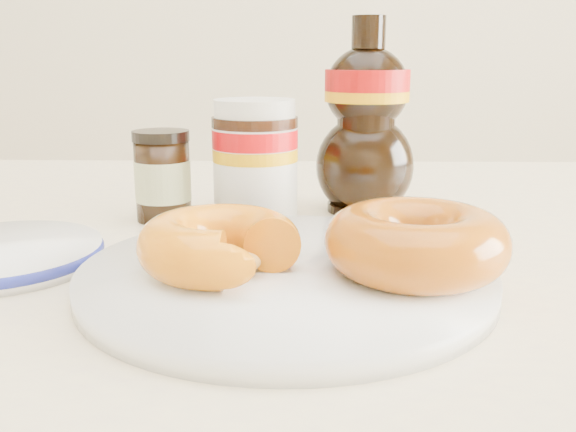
{
  "coord_description": "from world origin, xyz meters",
  "views": [
    {
      "loc": [
        0.03,
        -0.36,
        0.9
      ],
      "look_at": [
        0.02,
        0.09,
        0.79
      ],
      "focal_mm": 40.0,
      "sensor_mm": 36.0,
      "label": 1
    }
  ],
  "objects_px": {
    "dark_jar": "(163,177)",
    "blue_rim_saucer": "(1,254)",
    "dining_table": "(259,360)",
    "nutella_jar": "(255,155)",
    "plate": "(286,275)",
    "donut_whole": "(416,242)",
    "syrup_bottle": "(366,117)",
    "donut_bitten": "(220,244)"
  },
  "relations": [
    {
      "from": "dark_jar",
      "to": "blue_rim_saucer",
      "type": "bearing_deg",
      "value": -124.46
    },
    {
      "from": "dining_table",
      "to": "nutella_jar",
      "type": "xyz_separation_m",
      "value": [
        -0.01,
        0.12,
        0.14
      ]
    },
    {
      "from": "dining_table",
      "to": "nutella_jar",
      "type": "bearing_deg",
      "value": 94.77
    },
    {
      "from": "dining_table",
      "to": "plate",
      "type": "distance_m",
      "value": 0.11
    },
    {
      "from": "donut_whole",
      "to": "dark_jar",
      "type": "bearing_deg",
      "value": 137.63
    },
    {
      "from": "plate",
      "to": "nutella_jar",
      "type": "distance_m",
      "value": 0.19
    },
    {
      "from": "blue_rim_saucer",
      "to": "plate",
      "type": "bearing_deg",
      "value": -10.41
    },
    {
      "from": "plate",
      "to": "syrup_bottle",
      "type": "xyz_separation_m",
      "value": [
        0.07,
        0.21,
        0.08
      ]
    },
    {
      "from": "nutella_jar",
      "to": "dark_jar",
      "type": "height_order",
      "value": "nutella_jar"
    },
    {
      "from": "donut_whole",
      "to": "blue_rim_saucer",
      "type": "height_order",
      "value": "donut_whole"
    },
    {
      "from": "dining_table",
      "to": "syrup_bottle",
      "type": "distance_m",
      "value": 0.25
    },
    {
      "from": "donut_whole",
      "to": "syrup_bottle",
      "type": "bearing_deg",
      "value": 93.26
    },
    {
      "from": "dining_table",
      "to": "donut_bitten",
      "type": "bearing_deg",
      "value": -105.97
    },
    {
      "from": "nutella_jar",
      "to": "syrup_bottle",
      "type": "bearing_deg",
      "value": 18.02
    },
    {
      "from": "donut_bitten",
      "to": "donut_whole",
      "type": "height_order",
      "value": "donut_whole"
    },
    {
      "from": "nutella_jar",
      "to": "donut_whole",
      "type": "bearing_deg",
      "value": -58.38
    },
    {
      "from": "donut_bitten",
      "to": "syrup_bottle",
      "type": "xyz_separation_m",
      "value": [
        0.11,
        0.22,
        0.06
      ]
    },
    {
      "from": "plate",
      "to": "blue_rim_saucer",
      "type": "bearing_deg",
      "value": 169.59
    },
    {
      "from": "plate",
      "to": "dark_jar",
      "type": "xyz_separation_m",
      "value": [
        -0.12,
        0.17,
        0.03
      ]
    },
    {
      "from": "donut_bitten",
      "to": "plate",
      "type": "bearing_deg",
      "value": 15.5
    },
    {
      "from": "dining_table",
      "to": "donut_whole",
      "type": "distance_m",
      "value": 0.17
    },
    {
      "from": "dining_table",
      "to": "nutella_jar",
      "type": "distance_m",
      "value": 0.19
    },
    {
      "from": "dark_jar",
      "to": "blue_rim_saucer",
      "type": "height_order",
      "value": "dark_jar"
    },
    {
      "from": "dark_jar",
      "to": "blue_rim_saucer",
      "type": "xyz_separation_m",
      "value": [
        -0.09,
        -0.13,
        -0.03
      ]
    },
    {
      "from": "nutella_jar",
      "to": "blue_rim_saucer",
      "type": "relative_size",
      "value": 0.76
    },
    {
      "from": "donut_bitten",
      "to": "dark_jar",
      "type": "distance_m",
      "value": 0.2
    },
    {
      "from": "nutella_jar",
      "to": "dining_table",
      "type": "bearing_deg",
      "value": -85.23
    },
    {
      "from": "dining_table",
      "to": "syrup_bottle",
      "type": "bearing_deg",
      "value": 58.94
    },
    {
      "from": "dark_jar",
      "to": "plate",
      "type": "bearing_deg",
      "value": -55.52
    },
    {
      "from": "blue_rim_saucer",
      "to": "donut_whole",
      "type": "bearing_deg",
      "value": -9.68
    },
    {
      "from": "donut_whole",
      "to": "blue_rim_saucer",
      "type": "bearing_deg",
      "value": 170.32
    },
    {
      "from": "syrup_bottle",
      "to": "blue_rim_saucer",
      "type": "bearing_deg",
      "value": -148.37
    },
    {
      "from": "nutella_jar",
      "to": "dark_jar",
      "type": "xyz_separation_m",
      "value": [
        -0.08,
        -0.01,
        -0.02
      ]
    },
    {
      "from": "syrup_bottle",
      "to": "blue_rim_saucer",
      "type": "distance_m",
      "value": 0.34
    },
    {
      "from": "syrup_bottle",
      "to": "blue_rim_saucer",
      "type": "height_order",
      "value": "syrup_bottle"
    },
    {
      "from": "donut_bitten",
      "to": "nutella_jar",
      "type": "distance_m",
      "value": 0.19
    },
    {
      "from": "nutella_jar",
      "to": "blue_rim_saucer",
      "type": "height_order",
      "value": "nutella_jar"
    },
    {
      "from": "donut_bitten",
      "to": "syrup_bottle",
      "type": "height_order",
      "value": "syrup_bottle"
    },
    {
      "from": "syrup_bottle",
      "to": "plate",
      "type": "bearing_deg",
      "value": -108.41
    },
    {
      "from": "donut_whole",
      "to": "donut_bitten",
      "type": "bearing_deg",
      "value": 179.9
    },
    {
      "from": "dining_table",
      "to": "syrup_bottle",
      "type": "height_order",
      "value": "syrup_bottle"
    },
    {
      "from": "donut_whole",
      "to": "nutella_jar",
      "type": "relative_size",
      "value": 1.06
    }
  ]
}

